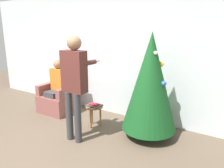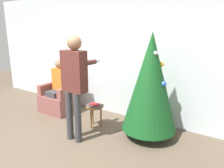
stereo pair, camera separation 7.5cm
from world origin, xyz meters
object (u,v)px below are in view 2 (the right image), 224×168
object	(u,v)px
side_stool	(95,109)
christmas_tree	(151,82)
armchair	(60,97)
person_standing	(74,79)
person_seated	(58,84)

from	to	relation	value
side_stool	christmas_tree	bearing A→B (deg)	10.47
armchair	side_stool	world-z (taller)	armchair
christmas_tree	side_stool	world-z (taller)	christmas_tree
person_standing	person_seated	bearing A→B (deg)	148.63
person_standing	side_stool	bearing A→B (deg)	94.93
christmas_tree	person_seated	bearing A→B (deg)	-179.36
person_standing	armchair	bearing A→B (deg)	147.79
person_seated	person_standing	world-z (taller)	person_standing
armchair	person_seated	size ratio (longest dim) A/B	0.78
armchair	side_stool	xyz separation A→B (m)	(1.21, -0.20, 0.02)
person_seated	side_stool	bearing A→B (deg)	-8.18
person_seated	side_stool	world-z (taller)	person_seated
armchair	person_standing	xyz separation A→B (m)	(1.26, -0.80, 0.76)
person_standing	side_stool	size ratio (longest dim) A/B	4.19
christmas_tree	person_standing	xyz separation A→B (m)	(-1.03, -0.80, 0.08)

